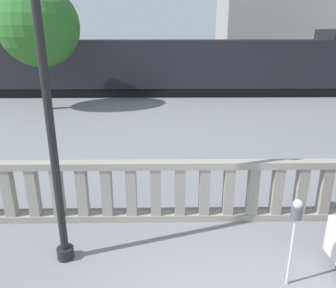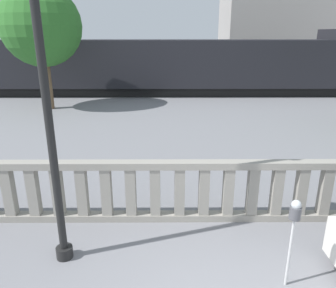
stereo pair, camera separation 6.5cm
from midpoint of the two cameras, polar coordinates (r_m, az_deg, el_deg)
name	(u,v)px [view 2 (the right image)]	position (r m, az deg, el deg)	size (l,w,h in m)	color
balustrade	(204,191)	(6.64, 6.54, -8.18)	(16.41, 0.24, 1.28)	gray
lamppost	(41,53)	(4.99, -20.95, 14.57)	(0.30, 0.30, 6.34)	black
parking_meter	(294,219)	(5.07, 21.50, -11.99)	(0.16, 0.16, 1.44)	silver
train_near	(187,66)	(20.75, 3.36, 13.42)	(23.23, 3.01, 3.87)	black
building_block	(276,4)	(31.35, 18.31, 22.09)	(8.58, 6.10, 11.89)	gray
tree_left	(41,26)	(17.39, -21.13, 18.58)	(3.78, 3.78, 5.85)	brown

